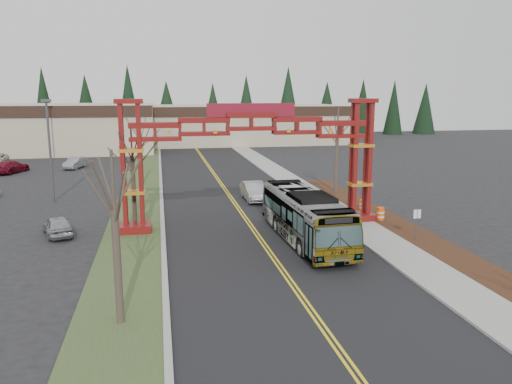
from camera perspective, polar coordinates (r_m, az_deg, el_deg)
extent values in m
plane|color=black|center=(19.04, 9.92, -18.03)|extent=(200.00, 200.00, 0.00)
cube|color=black|center=(41.95, -2.28, -1.52)|extent=(12.00, 110.00, 0.02)
cube|color=yellow|center=(41.93, -2.44, -1.51)|extent=(0.12, 100.00, 0.01)
cube|color=yellow|center=(41.96, -2.12, -1.49)|extent=(0.12, 100.00, 0.01)
cube|color=#9E9E99|center=(43.27, 5.80, -1.08)|extent=(0.30, 110.00, 0.15)
cube|color=gray|center=(43.71, 7.62, -1.00)|extent=(2.60, 110.00, 0.14)
cube|color=#321D10|center=(31.63, 20.91, -6.44)|extent=(2.60, 50.00, 0.12)
cube|color=#394C26|center=(41.52, -13.26, -1.90)|extent=(4.00, 110.00, 0.08)
cube|color=#9E9E99|center=(41.47, -10.71, -1.76)|extent=(0.30, 110.00, 0.15)
cube|color=#5F100C|center=(34.67, -13.68, -4.07)|extent=(2.20, 1.60, 0.60)
cube|color=#5F100C|center=(33.50, -14.98, 2.86)|extent=(0.28, 0.28, 8.00)
cube|color=#5F100C|center=(33.45, -13.10, 2.93)|extent=(0.28, 0.28, 8.00)
cube|color=#5F100C|center=(34.20, -14.91, 3.02)|extent=(0.28, 0.28, 8.00)
cube|color=#5F100C|center=(34.14, -13.07, 3.10)|extent=(0.28, 0.28, 8.00)
cube|color=orange|center=(34.11, -13.87, -0.01)|extent=(1.60, 1.10, 0.22)
cube|color=orange|center=(33.69, -14.10, 4.66)|extent=(1.60, 1.10, 0.22)
cube|color=#5F100C|center=(33.50, -14.35, 10.02)|extent=(1.80, 1.20, 0.30)
cube|color=#5F100C|center=(37.42, 11.62, -2.86)|extent=(2.20, 1.60, 0.60)
cube|color=#5F100C|center=(36.10, 11.29, 3.60)|extent=(0.28, 0.28, 8.00)
cube|color=#5F100C|center=(36.53, 12.89, 3.62)|extent=(0.28, 0.28, 8.00)
cube|color=#5F100C|center=(36.74, 10.88, 3.74)|extent=(0.28, 0.28, 8.00)
cube|color=#5F100C|center=(37.16, 12.46, 3.76)|extent=(0.28, 0.28, 8.00)
cube|color=orange|center=(36.90, 11.77, 0.91)|extent=(1.60, 1.10, 0.22)
cube|color=orange|center=(36.52, 11.94, 5.24)|extent=(1.60, 1.10, 0.22)
cube|color=#5F100C|center=(36.34, 12.15, 10.18)|extent=(1.80, 1.20, 0.30)
cube|color=#5F100C|center=(34.06, -0.56, 8.27)|extent=(16.00, 0.90, 1.00)
cube|color=#5F100C|center=(34.12, -0.55, 6.76)|extent=(16.00, 0.90, 0.60)
cube|color=maroon|center=(34.03, -0.56, 9.36)|extent=(6.00, 0.25, 0.90)
cube|color=#BCA990|center=(90.80, -26.40, 6.58)|extent=(46.00, 22.00, 7.50)
cube|color=#BCA990|center=(96.98, -1.42, 7.81)|extent=(38.00, 20.00, 7.00)
cube|color=black|center=(86.92, -0.30, 9.20)|extent=(38.00, 0.40, 1.60)
cone|color=black|center=(109.98, -23.57, 8.86)|extent=(5.60, 5.60, 13.00)
cylinder|color=#382D26|center=(110.27, -23.34, 5.91)|extent=(0.80, 0.80, 1.60)
cone|color=black|center=(108.50, -19.13, 9.15)|extent=(5.60, 5.60, 13.00)
cylinder|color=#382D26|center=(108.79, -18.94, 6.16)|extent=(0.80, 0.80, 1.60)
cone|color=black|center=(107.67, -14.59, 9.39)|extent=(5.60, 5.60, 13.00)
cylinder|color=#382D26|center=(107.96, -14.44, 6.37)|extent=(0.80, 0.80, 1.60)
cone|color=black|center=(107.50, -10.01, 9.58)|extent=(5.60, 5.60, 13.00)
cylinder|color=#382D26|center=(107.80, -9.90, 6.55)|extent=(0.80, 0.80, 1.60)
cone|color=black|center=(108.01, -5.43, 9.70)|extent=(5.60, 5.60, 13.00)
cylinder|color=#382D26|center=(108.31, -5.37, 6.69)|extent=(0.80, 0.80, 1.60)
cone|color=black|center=(109.18, -0.92, 9.77)|extent=(5.60, 5.60, 13.00)
cylinder|color=#382D26|center=(109.47, -0.91, 6.78)|extent=(0.80, 0.80, 1.60)
cone|color=black|center=(110.99, 3.46, 9.77)|extent=(5.60, 5.60, 13.00)
cylinder|color=#382D26|center=(111.28, 3.43, 6.84)|extent=(0.80, 0.80, 1.60)
cone|color=black|center=(113.41, 7.69, 9.72)|extent=(5.60, 5.60, 13.00)
cylinder|color=#382D26|center=(113.69, 7.61, 6.85)|extent=(0.80, 0.80, 1.60)
cone|color=black|center=(116.40, 11.71, 9.63)|extent=(5.60, 5.60, 13.00)
cylinder|color=#382D26|center=(116.68, 11.60, 6.83)|extent=(0.80, 0.80, 1.60)
cone|color=black|center=(119.92, 15.51, 9.50)|extent=(5.60, 5.60, 13.00)
cylinder|color=#382D26|center=(120.19, 15.37, 6.78)|extent=(0.80, 0.80, 1.60)
cone|color=black|center=(123.93, 19.08, 9.34)|extent=(5.60, 5.60, 13.00)
cylinder|color=#382D26|center=(124.19, 18.91, 6.71)|extent=(0.80, 0.80, 1.60)
imported|color=#9B9DA2|center=(31.69, 5.61, -2.78)|extent=(3.10, 11.68, 3.23)
imported|color=#A5A8AD|center=(43.79, -0.25, 0.09)|extent=(1.78, 4.91, 1.61)
imported|color=#9C9FA3|center=(35.50, -21.74, -3.59)|extent=(2.74, 4.20, 1.33)
imported|color=maroon|center=(65.54, -26.24, 2.60)|extent=(3.77, 5.57, 1.50)
imported|color=gray|center=(66.42, -19.96, 3.14)|extent=(2.67, 4.49, 1.40)
cylinder|color=#382D26|center=(20.87, -15.56, -7.98)|extent=(0.32, 0.32, 5.07)
cylinder|color=#382D26|center=(20.02, -16.08, 1.58)|extent=(0.12, 0.12, 2.17)
cylinder|color=#382D26|center=(35.09, -13.78, -0.19)|extent=(0.29, 0.29, 5.01)
cylinder|color=#382D26|center=(34.60, -14.05, 5.38)|extent=(0.11, 0.11, 2.02)
cylinder|color=#382D26|center=(52.22, -12.95, 3.42)|extent=(0.30, 0.30, 4.84)
cylinder|color=#382D26|center=(51.89, -13.11, 7.08)|extent=(0.11, 0.11, 2.04)
cylinder|color=#382D26|center=(47.15, 9.17, 3.13)|extent=(0.33, 0.33, 5.46)
cylinder|color=#382D26|center=(46.78, 9.32, 7.69)|extent=(0.12, 0.12, 2.27)
cylinder|color=#3F3F44|center=(45.99, -22.46, 4.16)|extent=(0.19, 0.19, 8.56)
cube|color=#3F3F44|center=(45.72, -22.87, 9.61)|extent=(0.76, 0.38, 0.24)
cylinder|color=#3F3F44|center=(76.27, -22.62, 6.47)|extent=(0.18, 0.18, 8.15)
cube|color=#3F3F44|center=(76.10, -22.86, 9.59)|extent=(0.72, 0.36, 0.23)
cylinder|color=#3F3F44|center=(33.28, 17.87, -3.65)|extent=(0.06, 0.06, 2.05)
cube|color=white|center=(33.10, 17.95, -2.41)|extent=(0.47, 0.09, 0.56)
cylinder|color=#EC590D|center=(37.72, 14.03, -2.50)|extent=(0.55, 0.55, 1.05)
cylinder|color=white|center=(37.69, 14.04, -2.26)|extent=(0.57, 0.57, 0.13)
cylinder|color=white|center=(37.76, 14.02, -2.73)|extent=(0.57, 0.57, 0.13)
cylinder|color=#EC590D|center=(40.17, 10.88, -1.56)|extent=(0.53, 0.53, 1.02)
cylinder|color=white|center=(40.14, 10.89, -1.34)|extent=(0.55, 0.55, 0.12)
cylinder|color=white|center=(40.21, 10.87, -1.77)|extent=(0.55, 0.55, 0.12)
cylinder|color=#EC590D|center=(40.56, 12.10, -1.52)|extent=(0.50, 0.50, 0.97)
cylinder|color=white|center=(40.53, 12.11, -1.32)|extent=(0.52, 0.52, 0.12)
cylinder|color=white|center=(40.59, 12.09, -1.72)|extent=(0.52, 0.52, 0.12)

